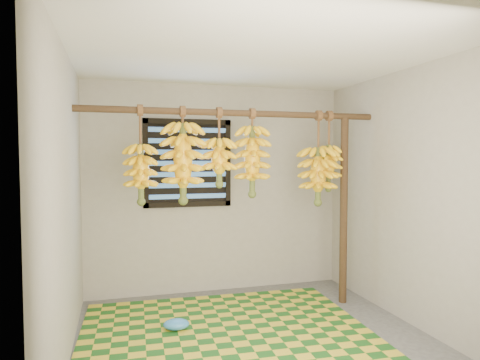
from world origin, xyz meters
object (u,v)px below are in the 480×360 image
object	(u,v)px
woven_mat	(226,332)
banana_bunch_c	(219,162)
banana_bunch_e	(318,176)
banana_bunch_f	(329,168)
plastic_bag	(176,324)
banana_bunch_b	(183,163)
support_post	(344,210)
banana_bunch_a	(141,174)
banana_bunch_d	(252,161)

from	to	relation	value
woven_mat	banana_bunch_c	size ratio (longest dim) A/B	3.32
banana_bunch_e	banana_bunch_f	distance (m)	0.15
woven_mat	plastic_bag	distance (m)	0.46
plastic_bag	banana_bunch_b	xyz separation A→B (m)	(0.11, 0.26, 1.45)
banana_bunch_c	banana_bunch_b	bearing A→B (deg)	-180.00
support_post	banana_bunch_c	size ratio (longest dim) A/B	2.61
banana_bunch_a	banana_bunch_d	size ratio (longest dim) A/B	1.05
banana_bunch_f	plastic_bag	bearing A→B (deg)	-170.90
support_post	banana_bunch_b	world-z (taller)	banana_bunch_b
woven_mat	banana_bunch_a	distance (m)	1.63
support_post	plastic_bag	xyz separation A→B (m)	(-1.83, -0.26, -0.94)
support_post	banana_bunch_a	bearing A→B (deg)	180.00
banana_bunch_a	banana_bunch_b	world-z (taller)	same
banana_bunch_c	woven_mat	bearing A→B (deg)	-95.42
banana_bunch_c	banana_bunch_f	world-z (taller)	same
banana_bunch_a	banana_bunch_b	bearing A→B (deg)	-0.00
banana_bunch_c	banana_bunch_a	bearing A→B (deg)	-180.00
banana_bunch_a	banana_bunch_f	bearing A→B (deg)	-0.00
banana_bunch_a	banana_bunch_e	bearing A→B (deg)	0.00
banana_bunch_a	banana_bunch_c	distance (m)	0.75
banana_bunch_a	banana_bunch_b	size ratio (longest dim) A/B	1.00
banana_bunch_c	banana_bunch_f	bearing A→B (deg)	-0.00
support_post	banana_bunch_c	distance (m)	1.46
banana_bunch_b	support_post	bearing A→B (deg)	0.00
plastic_bag	woven_mat	bearing A→B (deg)	-20.91
banana_bunch_e	woven_mat	bearing A→B (deg)	-158.85
support_post	banana_bunch_c	world-z (taller)	banana_bunch_c
banana_bunch_a	banana_bunch_b	distance (m)	0.40
plastic_bag	banana_bunch_f	size ratio (longest dim) A/B	0.28
support_post	woven_mat	xyz separation A→B (m)	(-1.41, -0.43, -0.99)
banana_bunch_b	banana_bunch_f	bearing A→B (deg)	0.00
support_post	banana_bunch_a	xyz separation A→B (m)	(-2.11, 0.00, 0.41)
banana_bunch_e	banana_bunch_f	size ratio (longest dim) A/B	1.16
banana_bunch_a	banana_bunch_f	world-z (taller)	same
support_post	banana_bunch_e	size ratio (longest dim) A/B	2.05
support_post	banana_bunch_c	xyz separation A→B (m)	(-1.37, 0.00, 0.52)
banana_bunch_d	banana_bunch_f	size ratio (longest dim) A/B	1.04
banana_bunch_b	banana_bunch_f	xyz separation A→B (m)	(1.54, 0.00, -0.05)
plastic_bag	banana_bunch_a	bearing A→B (deg)	136.86
banana_bunch_b	banana_bunch_d	xyz separation A→B (m)	(0.69, 0.00, 0.02)
woven_mat	banana_bunch_e	size ratio (longest dim) A/B	2.60
banana_bunch_c	banana_bunch_e	size ratio (longest dim) A/B	0.78
banana_bunch_c	banana_bunch_d	xyz separation A→B (m)	(0.34, -0.00, 0.01)
banana_bunch_c	banana_bunch_f	distance (m)	1.18
plastic_bag	banana_bunch_c	world-z (taller)	banana_bunch_c
woven_mat	banana_bunch_e	bearing A→B (deg)	21.15
banana_bunch_f	support_post	bearing A→B (deg)	0.00
plastic_bag	banana_bunch_e	xyz separation A→B (m)	(1.53, 0.26, 1.31)
banana_bunch_e	support_post	bearing A→B (deg)	0.00
support_post	banana_bunch_b	size ratio (longest dim) A/B	2.18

